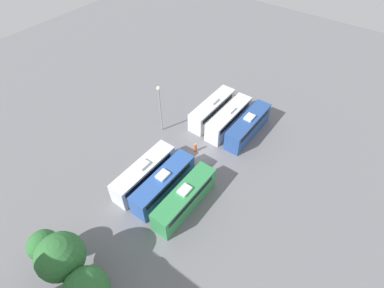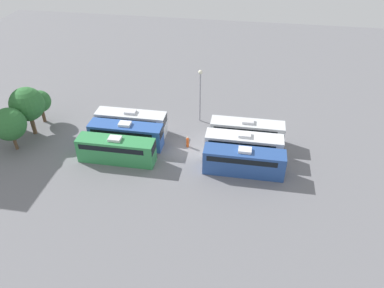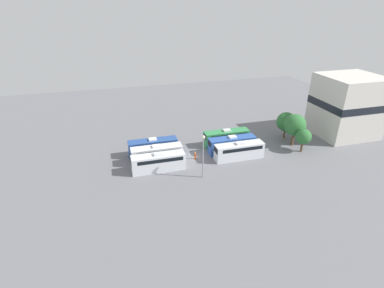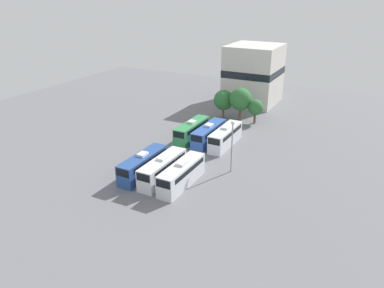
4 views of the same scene
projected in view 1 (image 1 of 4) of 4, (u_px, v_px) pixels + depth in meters
ground_plane at (200, 155)px, 44.16m from camera, size 117.11×117.11×0.00m
bus_0 at (248, 126)px, 46.06m from camera, size 2.52×10.04×3.64m
bus_1 at (229, 118)px, 47.33m from camera, size 2.52×10.04×3.64m
bus_2 at (212, 109)px, 48.87m from camera, size 2.52×10.04×3.64m
bus_3 at (185, 198)px, 36.80m from camera, size 2.52×10.04×3.64m
bus_4 at (163, 183)px, 38.38m from camera, size 2.52×10.04×3.64m
bus_5 at (144, 173)px, 39.58m from camera, size 2.52×10.04×3.64m
worker_person at (196, 148)px, 44.23m from camera, size 0.36×0.36×1.63m
light_pole at (160, 102)px, 44.06m from camera, size 0.60×0.60×8.31m
tree_1 at (61, 257)px, 28.62m from camera, size 4.75×4.75×7.19m
tree_2 at (44, 245)px, 30.84m from camera, size 3.24×3.24×5.09m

